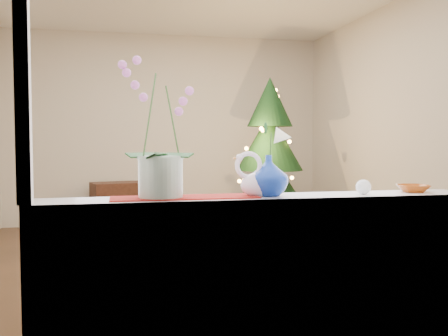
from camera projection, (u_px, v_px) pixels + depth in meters
The scene contains 16 objects.
ground at pixel (192, 264), 4.82m from camera, with size 5.00×5.00×0.00m, color #322214.
wall_back at pixel (166, 129), 7.18m from camera, with size 4.50×0.10×2.70m, color beige.
wall_front at pixel (270, 107), 2.30m from camera, with size 4.50×0.10×2.70m, color beige.
wall_right at pixel (404, 125), 5.21m from camera, with size 0.10×5.00×2.70m, color beige.
window_apron at pixel (266, 298), 2.39m from camera, with size 2.20×0.08×0.88m, color white.
windowsill at pixel (262, 200), 2.45m from camera, with size 2.20×0.26×0.04m, color white.
window_frame at pixel (268, 31), 2.31m from camera, with size 2.22×0.06×1.60m, color white, non-canonical shape.
runner at pixel (185, 197), 2.37m from camera, with size 0.70×0.20×0.01m, color maroon.
orchid_pot at pixel (160, 128), 2.34m from camera, with size 0.23×0.23×0.67m, color white, non-canonical shape.
swan at pixel (259, 175), 2.43m from camera, with size 0.24×0.11×0.21m, color silver, non-canonical shape.
blue_vase at pixel (269, 172), 2.45m from camera, with size 0.22×0.22×0.23m, color navy.
lily at pixel (269, 131), 2.44m from camera, with size 0.13×0.07×0.17m, color white, non-canonical shape.
paperweight at pixel (363, 187), 2.52m from camera, with size 0.08×0.08×0.08m, color silver.
amber_dish at pixel (413, 189), 2.63m from camera, with size 0.14×0.14×0.03m, color #954010.
xmas_tree at pixel (270, 157), 6.13m from camera, with size 1.07×1.07×1.96m, color black, non-canonical shape.
side_table at pixel (123, 204), 6.87m from camera, with size 0.83×0.41×0.62m, color black.
Camera 1 is at (-0.69, -4.72, 1.19)m, focal length 40.00 mm.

